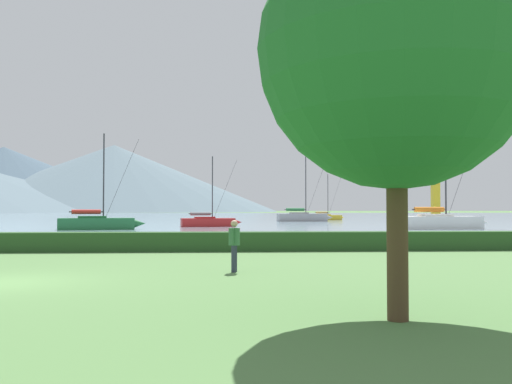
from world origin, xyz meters
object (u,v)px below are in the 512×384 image
object	(u,v)px
sailboat_slip_1	(326,217)
dock_crane	(437,185)
person_standing_walker	(234,241)
sailboat_slip_8	(98,223)
sailboat_slip_6	(441,221)
park_tree	(404,34)
sailboat_slip_4	(209,222)
sailboat_slip_5	(303,217)

from	to	relation	value
sailboat_slip_1	dock_crane	bearing A→B (deg)	-97.65
sailboat_slip_1	person_standing_walker	size ratio (longest dim) A/B	4.97
sailboat_slip_8	sailboat_slip_6	bearing A→B (deg)	-12.19
person_standing_walker	park_tree	xyz separation A→B (m)	(2.94, -7.79, 4.24)
person_standing_walker	park_tree	bearing A→B (deg)	-53.31
sailboat_slip_4	sailboat_slip_8	world-z (taller)	sailboat_slip_8
sailboat_slip_8	dock_crane	distance (m)	36.86
sailboat_slip_4	sailboat_slip_8	xyz separation A→B (m)	(-10.52, -8.28, 0.10)
person_standing_walker	sailboat_slip_6	bearing A→B (deg)	75.44
park_tree	dock_crane	size ratio (longest dim) A/B	0.52
sailboat_slip_6	person_standing_walker	world-z (taller)	sailboat_slip_6
sailboat_slip_5	dock_crane	size ratio (longest dim) A/B	0.73
sailboat_slip_1	park_tree	xyz separation A→B (m)	(-15.26, -88.06, 4.67)
park_tree	sailboat_slip_6	bearing A→B (deg)	67.23
park_tree	sailboat_slip_1	bearing A→B (deg)	80.17
sailboat_slip_1	park_tree	world-z (taller)	sailboat_slip_1
sailboat_slip_8	dock_crane	size ratio (longest dim) A/B	0.61
sailboat_slip_5	sailboat_slip_8	size ratio (longest dim) A/B	1.19
sailboat_slip_6	park_tree	size ratio (longest dim) A/B	1.39
sailboat_slip_8	dock_crane	bearing A→B (deg)	-1.87
sailboat_slip_6	sailboat_slip_8	bearing A→B (deg)	174.05
sailboat_slip_5	sailboat_slip_6	size ratio (longest dim) A/B	1.00
person_standing_walker	dock_crane	bearing A→B (deg)	77.08
dock_crane	person_standing_walker	bearing A→B (deg)	-118.93
sailboat_slip_6	sailboat_slip_8	world-z (taller)	sailboat_slip_6
sailboat_slip_4	park_tree	xyz separation A→B (m)	(4.85, -52.91, 4.64)
sailboat_slip_4	park_tree	distance (m)	53.34
sailboat_slip_1	park_tree	distance (m)	89.50
sailboat_slip_4	dock_crane	size ratio (longest dim) A/B	0.52
sailboat_slip_5	person_standing_walker	distance (m)	71.89
sailboat_slip_4	sailboat_slip_1	bearing A→B (deg)	50.43
sailboat_slip_5	sailboat_slip_6	distance (m)	35.56
sailboat_slip_1	sailboat_slip_5	bearing A→B (deg)	-136.67
sailboat_slip_1	dock_crane	size ratio (longest dim) A/B	0.53
sailboat_slip_1	sailboat_slip_4	world-z (taller)	sailboat_slip_1
sailboat_slip_4	person_standing_walker	world-z (taller)	sailboat_slip_4
sailboat_slip_5	sailboat_slip_6	world-z (taller)	sailboat_slip_5
sailboat_slip_8	person_standing_walker	distance (m)	38.88
sailboat_slip_4	sailboat_slip_8	size ratio (longest dim) A/B	0.85
sailboat_slip_4	sailboat_slip_8	bearing A→B (deg)	-151.57
sailboat_slip_6	park_tree	bearing A→B (deg)	-117.90
sailboat_slip_1	sailboat_slip_6	distance (m)	44.04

